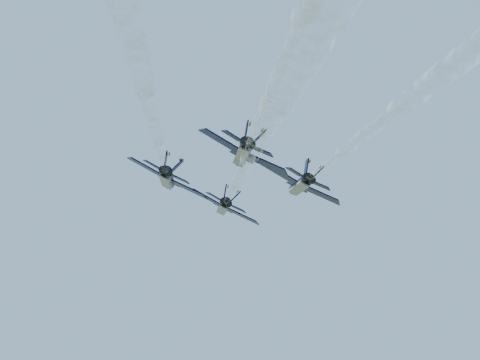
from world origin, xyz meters
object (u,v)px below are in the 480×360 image
(jet_right, at_px, (300,185))
(jet_lead, at_px, (224,207))
(jet_left, at_px, (168,179))
(jet_slot, at_px, (243,154))

(jet_right, bearing_deg, jet_lead, 129.12)
(jet_left, relative_size, jet_right, 1.00)
(jet_left, distance_m, jet_slot, 13.72)
(jet_lead, xyz_separation_m, jet_right, (13.37, -6.69, 0.00))
(jet_left, xyz_separation_m, jet_slot, (12.37, -5.92, 0.00))
(jet_lead, height_order, jet_right, same)
(jet_lead, distance_m, jet_slot, 22.59)
(jet_lead, height_order, jet_slot, same)
(jet_left, xyz_separation_m, jet_right, (16.32, 7.92, 0.00))
(jet_lead, distance_m, jet_right, 14.95)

